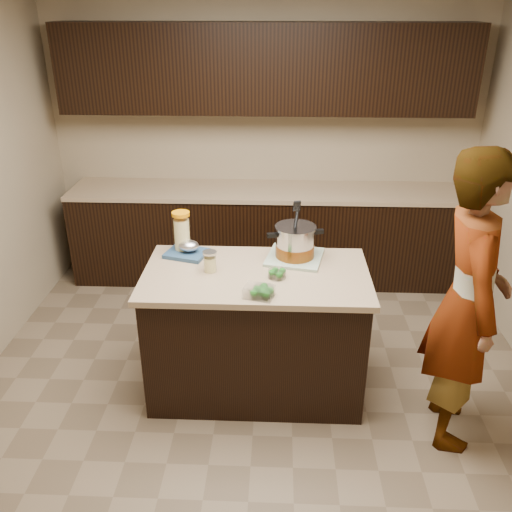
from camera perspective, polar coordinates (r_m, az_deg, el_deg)
The scene contains 13 objects.
ground_plane at distance 3.98m, azimuth 0.00°, elevation -13.40°, with size 4.00×4.00×0.00m, color brown.
room_shell at distance 3.20m, azimuth 0.00°, elevation 11.33°, with size 4.04×4.04×2.72m.
back_cabinets at distance 5.08m, azimuth 0.86°, elevation 7.61°, with size 3.60×0.63×2.33m.
island at distance 3.71m, azimuth 0.00°, elevation -7.94°, with size 1.46×0.81×0.90m.
dish_towel at distance 3.68m, azimuth 4.09°, elevation -0.12°, with size 0.36×0.36×0.02m, color #507758.
stock_pot at distance 3.64m, azimuth 4.14°, elevation 1.32°, with size 0.38×0.34×0.39m.
lemonade_pitcher at distance 3.75m, azimuth -7.80°, elevation 2.30°, with size 0.14×0.14×0.29m.
mason_jar at distance 3.49m, azimuth -4.86°, elevation -0.63°, with size 0.10×0.10×0.15m.
broccoli_tub_left at distance 3.42m, azimuth 2.23°, elevation -1.90°, with size 0.12×0.12×0.05m.
broccoli_tub_right at distance 3.21m, azimuth 0.80°, elevation -3.78°, with size 0.16×0.16×0.06m.
broccoli_tub_rect at distance 3.20m, azimuth 0.32°, elevation -3.84°, with size 0.20×0.17×0.06m.
blue_tray at distance 3.74m, azimuth -7.21°, elevation 0.58°, with size 0.32×0.28×0.10m.
person at distance 3.35m, azimuth 21.38°, elevation -4.66°, with size 0.67×0.44×1.83m, color gray.
Camera 1 is at (0.13, -3.10, 2.49)m, focal length 38.00 mm.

